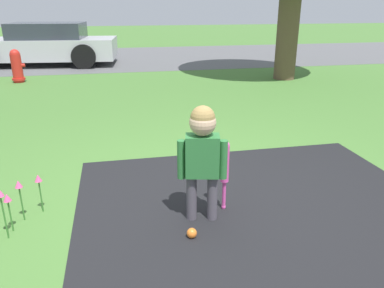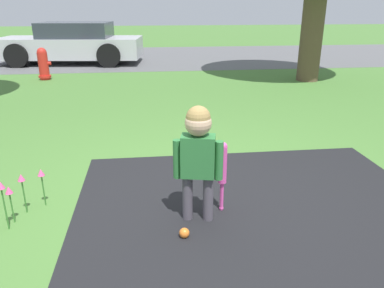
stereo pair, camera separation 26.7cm
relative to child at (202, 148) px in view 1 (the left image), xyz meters
name	(u,v)px [view 1 (the left image)]	position (x,y,z in m)	size (l,w,h in m)	color
ground_plane	(199,195)	(0.06, 0.40, -0.63)	(60.00, 60.00, 0.00)	#477533
street_strip	(134,57)	(0.06, 10.34, -0.63)	(40.00, 6.00, 0.01)	#59595B
child	(202,148)	(0.00, 0.00, 0.00)	(0.39, 0.21, 0.97)	#4C4751
baseball_bat	(225,166)	(0.22, 0.12, -0.22)	(0.07, 0.07, 0.63)	#E54CA5
sports_ball	(192,233)	(-0.14, -0.25, -0.59)	(0.08, 0.08, 0.08)	orange
fire_hydrant	(17,66)	(-2.79, 6.54, -0.27)	(0.32, 0.29, 0.74)	red
parked_car	(44,45)	(-2.57, 9.15, -0.05)	(4.30, 2.15, 1.19)	#B7B7BC
flower_bed	(0,191)	(-1.57, 0.22, -0.31)	(0.58, 0.42, 0.43)	#38702D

